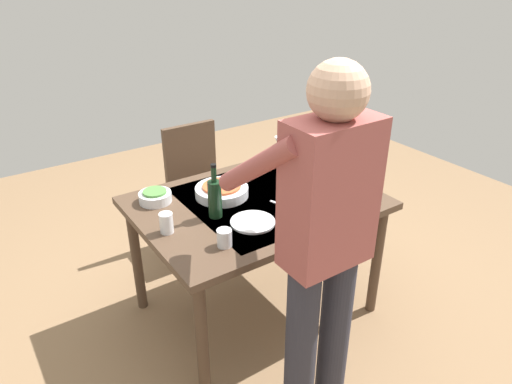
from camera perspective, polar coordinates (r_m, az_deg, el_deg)
ground_plane at (r=3.05m, az=0.00°, el=-13.78°), size 6.00×6.00×0.00m
dining_table at (r=2.66m, az=0.00°, el=-2.54°), size 1.31×0.97×0.77m
chair_near at (r=3.43m, az=-7.08°, el=1.50°), size 0.40×0.40×0.91m
person_server at (r=1.92m, az=8.11°, el=-5.87°), size 0.42×0.61×1.69m
wine_bottle at (r=2.42m, az=-5.03°, el=-0.67°), size 0.07×0.07×0.30m
wine_glass_left at (r=3.12m, az=2.88°, el=5.90°), size 0.07×0.07×0.15m
wine_glass_right at (r=2.78m, az=11.59°, el=2.58°), size 0.07×0.07×0.15m
water_cup_near_left at (r=2.21m, az=-3.86°, el=-5.58°), size 0.07×0.07×0.09m
water_cup_near_right at (r=2.34m, az=-10.83°, el=-3.71°), size 0.07×0.07×0.10m
serving_bowl_pasta at (r=2.65m, az=-4.18°, el=0.16°), size 0.30×0.30×0.07m
side_bowl_salad at (r=2.64m, az=-12.14°, el=-0.52°), size 0.18×0.18×0.07m
dinner_plate_near at (r=2.40m, az=-0.40°, el=-3.66°), size 0.23×0.23×0.01m
dinner_plate_far at (r=2.99m, az=5.90°, el=2.75°), size 0.23×0.23×0.01m
table_knife at (r=2.72m, az=6.67°, el=0.01°), size 0.07×0.20×0.00m
table_fork at (r=2.56m, az=3.43°, el=-1.64°), size 0.08×0.17×0.00m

